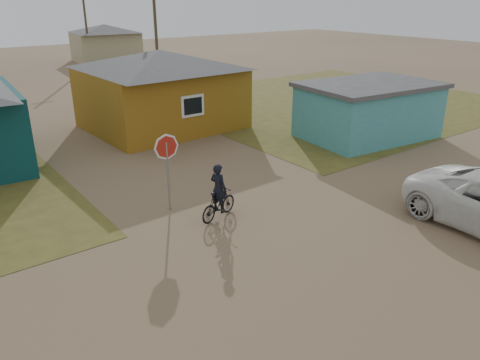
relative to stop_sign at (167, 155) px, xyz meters
name	(u,v)px	position (x,y,z in m)	size (l,w,h in m)	color
ground	(329,252)	(2.13, -4.90, -1.85)	(120.00, 120.00, 0.00)	#7F6649
grass_ne	(330,101)	(16.13, 8.10, -1.85)	(20.00, 18.00, 0.00)	brown
house_yellow	(161,88)	(4.63, 9.10, 0.15)	(7.72, 6.76, 3.90)	#926116
shed_turquoise	(368,110)	(11.63, 1.60, -0.54)	(6.71, 4.93, 2.60)	teal
house_beige_east	(106,42)	(12.13, 35.10, 0.00)	(6.95, 6.05, 3.60)	tan
utility_pole_near	(156,31)	(8.63, 17.10, 2.28)	(1.40, 0.20, 8.00)	#4A3F2C
utility_pole_far	(86,20)	(9.63, 33.10, 2.28)	(1.40, 0.20, 8.00)	#4A3F2C
stop_sign	(167,155)	(0.00, 0.00, 0.00)	(0.77, 0.38, 2.53)	gray
cyclist	(219,199)	(0.92, -1.43, -1.21)	(1.62, 0.88, 1.77)	black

